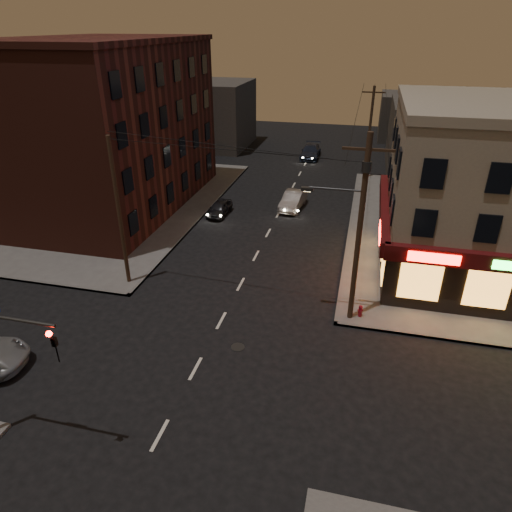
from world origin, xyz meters
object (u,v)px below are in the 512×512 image
(sedan_near, at_px, (219,208))
(sedan_mid, at_px, (293,200))
(sedan_far, at_px, (311,152))
(fire_hydrant, at_px, (360,310))

(sedan_near, relative_size, sedan_mid, 0.79)
(sedan_near, relative_size, sedan_far, 0.68)
(sedan_far, bearing_deg, sedan_mid, -87.73)
(sedan_near, height_order, sedan_far, sedan_far)
(sedan_near, distance_m, sedan_far, 20.75)
(sedan_near, bearing_deg, sedan_far, 78.81)
(sedan_far, distance_m, fire_hydrant, 33.57)
(sedan_near, distance_m, fire_hydrant, 17.52)
(sedan_far, xyz_separation_m, fire_hydrant, (7.12, -32.81, -0.22))
(fire_hydrant, bearing_deg, sedan_far, 102.24)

